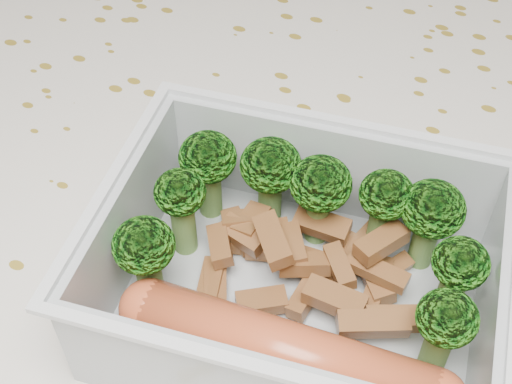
% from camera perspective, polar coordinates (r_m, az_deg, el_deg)
% --- Properties ---
extents(dining_table, '(1.40, 0.90, 0.75)m').
position_cam_1_polar(dining_table, '(0.46, 0.36, -10.58)').
color(dining_table, brown).
rests_on(dining_table, ground).
extents(tablecloth, '(1.46, 0.96, 0.19)m').
position_cam_1_polar(tablecloth, '(0.42, 0.40, -6.98)').
color(tablecloth, silver).
rests_on(tablecloth, dining_table).
extents(lunch_container, '(0.21, 0.18, 0.07)m').
position_cam_1_polar(lunch_container, '(0.35, 3.39, -7.14)').
color(lunch_container, silver).
rests_on(lunch_container, tablecloth).
extents(broccoli_florets, '(0.17, 0.11, 0.05)m').
position_cam_1_polar(broccoli_florets, '(0.35, 4.35, -1.73)').
color(broccoli_florets, '#608C3F').
rests_on(broccoli_florets, lunch_container).
extents(meat_pile, '(0.12, 0.09, 0.03)m').
position_cam_1_polar(meat_pile, '(0.36, 3.85, -5.51)').
color(meat_pile, brown).
rests_on(meat_pile, lunch_container).
extents(sausage, '(0.16, 0.05, 0.03)m').
position_cam_1_polar(sausage, '(0.32, 2.38, -12.75)').
color(sausage, '#C04F2B').
rests_on(sausage, lunch_container).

